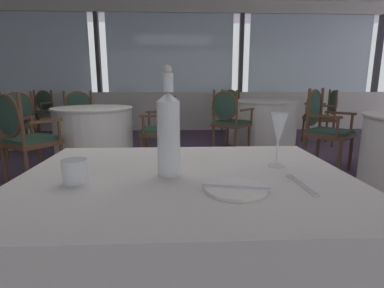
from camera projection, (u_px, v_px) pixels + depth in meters
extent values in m
plane|color=#47384C|center=(161.00, 198.00, 2.76)|extent=(14.12, 14.12, 0.00)
cube|color=beige|center=(171.00, 111.00, 6.66)|extent=(9.92, 0.12, 0.85)
cube|color=beige|center=(170.00, 6.00, 6.20)|extent=(9.92, 0.12, 0.25)
cube|color=silver|center=(24.00, 53.00, 6.28)|extent=(2.74, 0.02, 1.66)
cube|color=silver|center=(170.00, 54.00, 6.42)|extent=(2.74, 0.02, 1.66)
cube|color=#333338|center=(98.00, 53.00, 6.33)|extent=(0.08, 0.14, 1.66)
cube|color=silver|center=(310.00, 54.00, 6.56)|extent=(2.74, 0.02, 1.66)
cube|color=#333338|center=(241.00, 54.00, 6.47)|extent=(0.08, 0.14, 1.66)
cube|color=#333338|center=(378.00, 54.00, 6.61)|extent=(0.08, 0.14, 1.66)
cube|color=silver|center=(185.00, 177.00, 1.03)|extent=(1.14, 0.89, 0.02)
cube|color=silver|center=(186.00, 273.00, 1.10)|extent=(1.11, 0.86, 0.73)
cylinder|color=white|center=(236.00, 189.00, 0.87)|extent=(0.18, 0.18, 0.01)
cube|color=silver|center=(236.00, 187.00, 0.87)|extent=(0.20, 0.06, 0.00)
cube|color=silver|center=(301.00, 184.00, 0.92)|extent=(0.03, 0.19, 0.00)
cylinder|color=white|center=(169.00, 139.00, 1.00)|extent=(0.08, 0.08, 0.25)
cone|color=white|center=(168.00, 97.00, 0.97)|extent=(0.08, 0.08, 0.03)
cylinder|color=white|center=(168.00, 83.00, 0.96)|extent=(0.04, 0.04, 0.06)
sphere|color=silver|center=(168.00, 69.00, 0.95)|extent=(0.03, 0.03, 0.03)
cylinder|color=white|center=(276.00, 166.00, 1.13)|extent=(0.06, 0.06, 0.00)
cylinder|color=white|center=(277.00, 154.00, 1.12)|extent=(0.01, 0.01, 0.08)
cone|color=white|center=(279.00, 129.00, 1.10)|extent=(0.07, 0.07, 0.11)
cylinder|color=white|center=(75.00, 171.00, 0.94)|extent=(0.08, 0.08, 0.08)
cylinder|color=silver|center=(0.00, 125.00, 4.98)|extent=(1.02, 1.02, 0.73)
cube|color=brown|center=(15.00, 126.00, 4.38)|extent=(0.65, 0.65, 0.05)
cube|color=#284738|center=(15.00, 123.00, 4.37)|extent=(0.60, 0.60, 0.04)
cylinder|color=brown|center=(27.00, 138.00, 4.70)|extent=(0.04, 0.04, 0.40)
cylinder|color=brown|center=(6.00, 145.00, 4.15)|extent=(0.04, 0.04, 0.40)
cylinder|color=brown|center=(36.00, 141.00, 4.43)|extent=(0.04, 0.04, 0.40)
cylinder|color=brown|center=(1.00, 110.00, 4.04)|extent=(0.04, 0.04, 0.49)
cylinder|color=brown|center=(33.00, 108.00, 4.33)|extent=(0.04, 0.04, 0.49)
ellipsoid|color=#284738|center=(18.00, 107.00, 4.17)|extent=(0.32, 0.31, 0.41)
torus|color=brown|center=(18.00, 107.00, 4.17)|extent=(0.33, 0.32, 0.42)
cube|color=brown|center=(31.00, 109.00, 4.52)|extent=(0.28, 0.29, 0.03)
cylinder|color=brown|center=(29.00, 115.00, 4.63)|extent=(0.03, 0.03, 0.22)
cube|color=brown|center=(37.00, 115.00, 5.78)|extent=(0.57, 0.57, 0.05)
cube|color=#284738|center=(37.00, 113.00, 5.77)|extent=(0.53, 0.53, 0.04)
cylinder|color=brown|center=(40.00, 129.00, 5.59)|extent=(0.04, 0.04, 0.41)
cylinder|color=brown|center=(22.00, 128.00, 5.69)|extent=(0.04, 0.04, 0.41)
cylinder|color=brown|center=(54.00, 126.00, 5.97)|extent=(0.04, 0.04, 0.41)
cylinder|color=brown|center=(38.00, 125.00, 6.07)|extent=(0.04, 0.04, 0.41)
cylinder|color=brown|center=(52.00, 102.00, 5.87)|extent=(0.04, 0.04, 0.46)
cylinder|color=brown|center=(35.00, 101.00, 5.97)|extent=(0.04, 0.04, 0.46)
ellipsoid|color=#284738|center=(44.00, 100.00, 5.93)|extent=(0.39, 0.16, 0.39)
torus|color=brown|center=(44.00, 100.00, 5.93)|extent=(0.39, 0.14, 0.40)
cube|color=brown|center=(46.00, 103.00, 5.65)|extent=(0.14, 0.36, 0.03)
cylinder|color=brown|center=(41.00, 109.00, 5.54)|extent=(0.03, 0.03, 0.22)
cube|color=brown|center=(24.00, 102.00, 5.77)|extent=(0.14, 0.36, 0.03)
cylinder|color=brown|center=(19.00, 109.00, 5.66)|extent=(0.03, 0.03, 0.22)
cylinder|color=silver|center=(262.00, 101.00, 5.21)|extent=(1.27, 1.27, 0.02)
cylinder|color=silver|center=(261.00, 122.00, 5.29)|extent=(1.23, 1.23, 0.73)
cube|color=brown|center=(235.00, 113.00, 6.17)|extent=(0.58, 0.58, 0.05)
cube|color=#284738|center=(235.00, 111.00, 6.16)|extent=(0.53, 0.53, 0.04)
cylinder|color=brown|center=(248.00, 125.00, 6.10)|extent=(0.04, 0.04, 0.41)
cylinder|color=brown|center=(230.00, 126.00, 5.96)|extent=(0.04, 0.04, 0.41)
cylinder|color=brown|center=(238.00, 122.00, 6.47)|extent=(0.04, 0.04, 0.41)
cylinder|color=brown|center=(222.00, 123.00, 6.33)|extent=(0.04, 0.04, 0.41)
cylinder|color=brown|center=(239.00, 100.00, 6.37)|extent=(0.04, 0.04, 0.46)
cylinder|color=brown|center=(222.00, 100.00, 6.23)|extent=(0.04, 0.04, 0.46)
ellipsoid|color=#284738|center=(230.00, 99.00, 6.31)|extent=(0.39, 0.17, 0.39)
torus|color=brown|center=(230.00, 99.00, 6.31)|extent=(0.39, 0.15, 0.40)
cube|color=brown|center=(246.00, 101.00, 6.19)|extent=(0.15, 0.36, 0.03)
cylinder|color=brown|center=(249.00, 107.00, 6.08)|extent=(0.03, 0.03, 0.22)
cube|color=brown|center=(225.00, 101.00, 6.01)|extent=(0.15, 0.36, 0.03)
cylinder|color=brown|center=(228.00, 107.00, 5.91)|extent=(0.03, 0.03, 0.22)
cube|color=brown|center=(232.00, 125.00, 4.54)|extent=(0.65, 0.65, 0.05)
cube|color=#284738|center=(232.00, 122.00, 4.53)|extent=(0.60, 0.60, 0.04)
cylinder|color=brown|center=(227.00, 136.00, 4.86)|extent=(0.04, 0.04, 0.40)
cylinder|color=brown|center=(249.00, 139.00, 4.61)|extent=(0.04, 0.04, 0.40)
cylinder|color=brown|center=(213.00, 139.00, 4.56)|extent=(0.04, 0.04, 0.40)
cylinder|color=brown|center=(236.00, 143.00, 4.31)|extent=(0.04, 0.04, 0.40)
cylinder|color=brown|center=(214.00, 107.00, 4.46)|extent=(0.04, 0.04, 0.51)
cylinder|color=brown|center=(237.00, 108.00, 4.21)|extent=(0.04, 0.04, 0.51)
ellipsoid|color=#284738|center=(224.00, 106.00, 4.31)|extent=(0.32, 0.30, 0.43)
torus|color=brown|center=(224.00, 106.00, 4.31)|extent=(0.35, 0.32, 0.44)
cube|color=brown|center=(219.00, 108.00, 4.66)|extent=(0.27, 0.30, 0.03)
cylinder|color=brown|center=(224.00, 114.00, 4.79)|extent=(0.03, 0.03, 0.22)
cube|color=brown|center=(247.00, 110.00, 4.35)|extent=(0.27, 0.30, 0.03)
cylinder|color=brown|center=(252.00, 116.00, 4.48)|extent=(0.03, 0.03, 0.22)
cube|color=brown|center=(318.00, 119.00, 5.11)|extent=(0.55, 0.55, 0.05)
cube|color=#284738|center=(319.00, 117.00, 5.10)|extent=(0.50, 0.50, 0.04)
cylinder|color=brown|center=(308.00, 134.00, 5.00)|extent=(0.04, 0.04, 0.41)
cylinder|color=brown|center=(303.00, 130.00, 5.39)|extent=(0.04, 0.04, 0.41)
cylinder|color=brown|center=(333.00, 135.00, 4.93)|extent=(0.04, 0.04, 0.41)
cylinder|color=brown|center=(326.00, 131.00, 5.32)|extent=(0.04, 0.04, 0.41)
cylinder|color=brown|center=(336.00, 105.00, 4.83)|extent=(0.04, 0.04, 0.48)
cylinder|color=brown|center=(329.00, 103.00, 5.22)|extent=(0.04, 0.04, 0.48)
ellipsoid|color=#284738|center=(333.00, 102.00, 5.02)|extent=(0.13, 0.39, 0.40)
torus|color=brown|center=(333.00, 102.00, 5.02)|extent=(0.12, 0.41, 0.42)
cube|color=brown|center=(322.00, 106.00, 4.82)|extent=(0.37, 0.11, 0.03)
cylinder|color=brown|center=(313.00, 113.00, 4.87)|extent=(0.03, 0.03, 0.22)
cube|color=brown|center=(315.00, 104.00, 5.31)|extent=(0.37, 0.11, 0.03)
cylinder|color=brown|center=(306.00, 110.00, 5.35)|extent=(0.03, 0.03, 0.22)
cylinder|color=silver|center=(93.00, 108.00, 3.79)|extent=(1.02, 1.02, 0.02)
cylinder|color=silver|center=(94.00, 137.00, 3.87)|extent=(0.99, 0.99, 0.73)
cube|color=brown|center=(32.00, 143.00, 3.13)|extent=(0.64, 0.64, 0.05)
cube|color=#284738|center=(32.00, 139.00, 3.12)|extent=(0.58, 0.58, 0.04)
cylinder|color=brown|center=(40.00, 157.00, 3.45)|extent=(0.04, 0.04, 0.41)
cylinder|color=brown|center=(63.00, 162.00, 3.25)|extent=(0.04, 0.04, 0.41)
cylinder|color=brown|center=(5.00, 165.00, 3.11)|extent=(0.04, 0.04, 0.41)
cylinder|color=brown|center=(27.00, 171.00, 2.91)|extent=(0.04, 0.04, 0.41)
cylinder|color=brown|center=(21.00, 120.00, 2.81)|extent=(0.04, 0.04, 0.51)
ellipsoid|color=#284738|center=(7.00, 116.00, 2.89)|extent=(0.36, 0.25, 0.43)
torus|color=brown|center=(7.00, 116.00, 2.89)|extent=(0.39, 0.26, 0.44)
cube|color=brown|center=(17.00, 118.00, 3.22)|extent=(0.23, 0.33, 0.03)
cylinder|color=brown|center=(31.00, 127.00, 3.36)|extent=(0.03, 0.03, 0.22)
cube|color=brown|center=(46.00, 121.00, 2.98)|extent=(0.23, 0.33, 0.03)
cylinder|color=brown|center=(59.00, 130.00, 3.12)|extent=(0.03, 0.03, 0.22)
cube|color=brown|center=(159.00, 132.00, 3.86)|extent=(0.48, 0.48, 0.05)
cube|color=#284738|center=(159.00, 129.00, 3.85)|extent=(0.44, 0.44, 0.04)
cylinder|color=brown|center=(142.00, 153.00, 3.71)|extent=(0.04, 0.04, 0.40)
cylinder|color=brown|center=(147.00, 146.00, 4.10)|extent=(0.04, 0.04, 0.40)
cylinder|color=brown|center=(174.00, 153.00, 3.71)|extent=(0.04, 0.04, 0.40)
cylinder|color=brown|center=(175.00, 146.00, 4.10)|extent=(0.04, 0.04, 0.40)
cylinder|color=brown|center=(173.00, 115.00, 3.61)|extent=(0.04, 0.04, 0.44)
cylinder|color=brown|center=(175.00, 112.00, 4.00)|extent=(0.04, 0.04, 0.44)
ellipsoid|color=#284738|center=(175.00, 112.00, 3.80)|extent=(0.07, 0.39, 0.37)
torus|color=brown|center=(175.00, 112.00, 3.80)|extent=(0.05, 0.39, 0.38)
cube|color=brown|center=(155.00, 116.00, 3.56)|extent=(0.37, 0.05, 0.03)
cylinder|color=brown|center=(143.00, 125.00, 3.58)|extent=(0.03, 0.03, 0.22)
cube|color=brown|center=(159.00, 112.00, 4.05)|extent=(0.37, 0.05, 0.03)
cylinder|color=brown|center=(149.00, 120.00, 4.07)|extent=(0.03, 0.03, 0.22)
cube|color=brown|center=(82.00, 123.00, 4.57)|extent=(0.62, 0.62, 0.05)
cube|color=#284738|center=(82.00, 121.00, 4.56)|extent=(0.57, 0.57, 0.04)
cylinder|color=brown|center=(99.00, 139.00, 4.55)|extent=(0.04, 0.04, 0.41)
cylinder|color=brown|center=(72.00, 142.00, 4.35)|extent=(0.04, 0.04, 0.41)
cylinder|color=brown|center=(94.00, 135.00, 4.88)|extent=(0.04, 0.04, 0.41)
cylinder|color=brown|center=(68.00, 137.00, 4.69)|extent=(0.04, 0.04, 0.41)
cylinder|color=brown|center=(91.00, 105.00, 4.78)|extent=(0.04, 0.04, 0.47)
cylinder|color=brown|center=(65.00, 106.00, 4.59)|extent=(0.04, 0.04, 0.47)
ellipsoid|color=#284738|center=(78.00, 104.00, 4.69)|extent=(0.37, 0.22, 0.40)
torus|color=brown|center=(78.00, 104.00, 4.69)|extent=(0.38, 0.22, 0.41)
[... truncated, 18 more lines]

